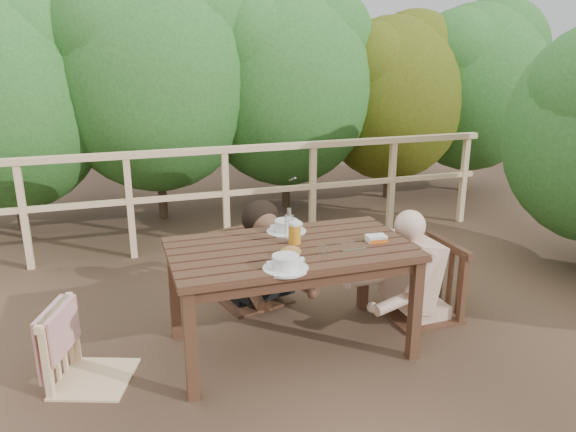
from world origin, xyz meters
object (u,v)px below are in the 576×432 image
object	(u,v)px
bread_roll	(291,252)
butter_tub	(376,239)
table	(290,299)
chair_far	(251,238)
beer_glass	(295,234)
bottle	(289,227)
soup_far	(286,227)
soup_near	(286,263)
chair_right	(422,249)
chair_left	(88,313)
diner_right	(427,228)
tumbler	(323,251)
woman	(250,221)

from	to	relation	value
bread_roll	butter_tub	xyz separation A→B (m)	(0.61, 0.08, -0.01)
table	chair_far	size ratio (longest dim) A/B	1.49
beer_glass	bottle	distance (m)	0.06
table	soup_far	size ratio (longest dim) A/B	5.60
bread_roll	beer_glass	world-z (taller)	beer_glass
soup_near	chair_far	bearing A→B (deg)	86.12
chair_right	soup_far	distance (m)	1.02
table	beer_glass	bearing A→B (deg)	41.87
chair_left	soup_far	xyz separation A→B (m)	(1.30, 0.29, 0.30)
chair_right	diner_right	distance (m)	0.16
bottle	chair_left	bearing A→B (deg)	-177.01
chair_far	bread_roll	xyz separation A→B (m)	(0.01, -0.95, 0.23)
bread_roll	bottle	size ratio (longest dim) A/B	0.55
table	soup_far	bearing A→B (deg)	77.08
chair_left	chair_right	bearing A→B (deg)	-66.70
soup_far	chair_left	bearing A→B (deg)	-167.51
beer_glass	butter_tub	world-z (taller)	beer_glass
tumbler	diner_right	bearing A→B (deg)	20.15
chair_left	tumbler	distance (m)	1.42
chair_right	bread_roll	world-z (taller)	chair_right
chair_far	bottle	world-z (taller)	chair_far
chair_far	chair_right	world-z (taller)	chair_right
table	bottle	distance (m)	0.48
butter_tub	chair_right	bearing A→B (deg)	29.87
beer_glass	bottle	world-z (taller)	bottle
chair_far	bread_roll	distance (m)	0.97
diner_right	bottle	world-z (taller)	diner_right
chair_far	diner_right	size ratio (longest dim) A/B	0.75
tumbler	butter_tub	xyz separation A→B (m)	(0.41, 0.11, -0.01)
beer_glass	tumbler	distance (m)	0.26
table	chair_left	distance (m)	1.24
table	soup_far	distance (m)	0.49
woman	diner_right	xyz separation A→B (m)	(1.14, -0.65, 0.03)
chair_left	diner_right	distance (m)	2.34
table	bottle	size ratio (longest dim) A/B	6.25
chair_left	beer_glass	xyz separation A→B (m)	(1.28, 0.04, 0.34)
table	bottle	world-z (taller)	bottle
chair_right	bread_roll	bearing A→B (deg)	-76.19
butter_tub	soup_far	bearing A→B (deg)	146.13
table	woman	distance (m)	0.85
bread_roll	bottle	xyz separation A→B (m)	(0.07, 0.23, 0.08)
chair_far	bottle	size ratio (longest dim) A/B	4.20
bread_roll	tumbler	bearing A→B (deg)	-8.68
soup_far	chair_far	bearing A→B (deg)	104.67
chair_right	table	bearing A→B (deg)	-84.17
chair_left	chair_far	xyz separation A→B (m)	(1.18, 0.78, 0.06)
chair_far	beer_glass	bearing A→B (deg)	-96.74
beer_glass	butter_tub	xyz separation A→B (m)	(0.51, -0.13, -0.05)
bread_roll	beer_glass	distance (m)	0.23
soup_near	diner_right	bearing A→B (deg)	21.23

